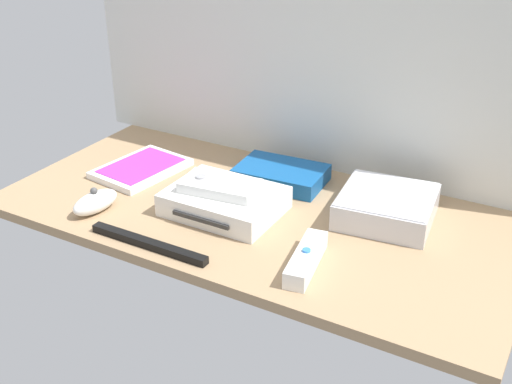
{
  "coord_description": "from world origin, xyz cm",
  "views": [
    {
      "loc": [
        52.83,
        -93.94,
        59.42
      ],
      "look_at": [
        0.0,
        0.0,
        4.0
      ],
      "focal_mm": 44.8,
      "sensor_mm": 36.0,
      "label": 1
    }
  ],
  "objects_px": {
    "game_case": "(141,168)",
    "game_console": "(224,201)",
    "remote_nunchuk": "(95,202)",
    "network_router": "(281,175)",
    "sensor_bar": "(148,244)",
    "mini_computer": "(387,206)",
    "remote_wand": "(306,259)",
    "remote_classic_pad": "(220,186)"
  },
  "relations": [
    {
      "from": "game_console",
      "to": "network_router",
      "type": "distance_m",
      "value": 0.17
    },
    {
      "from": "remote_nunchuk",
      "to": "game_case",
      "type": "bearing_deg",
      "value": 110.05
    },
    {
      "from": "game_console",
      "to": "network_router",
      "type": "bearing_deg",
      "value": 78.15
    },
    {
      "from": "mini_computer",
      "to": "game_console",
      "type": "bearing_deg",
      "value": -155.89
    },
    {
      "from": "mini_computer",
      "to": "remote_nunchuk",
      "type": "xyz_separation_m",
      "value": [
        -0.49,
        -0.25,
        -0.01
      ]
    },
    {
      "from": "remote_wand",
      "to": "sensor_bar",
      "type": "xyz_separation_m",
      "value": [
        -0.27,
        -0.08,
        -0.01
      ]
    },
    {
      "from": "network_router",
      "to": "mini_computer",
      "type": "bearing_deg",
      "value": -13.58
    },
    {
      "from": "game_console",
      "to": "remote_classic_pad",
      "type": "relative_size",
      "value": 1.38
    },
    {
      "from": "network_router",
      "to": "remote_classic_pad",
      "type": "height_order",
      "value": "remote_classic_pad"
    },
    {
      "from": "remote_classic_pad",
      "to": "remote_wand",
      "type": "bearing_deg",
      "value": -29.73
    },
    {
      "from": "game_case",
      "to": "sensor_bar",
      "type": "distance_m",
      "value": 0.31
    },
    {
      "from": "game_console",
      "to": "remote_wand",
      "type": "xyz_separation_m",
      "value": [
        0.22,
        -0.1,
        -0.01
      ]
    },
    {
      "from": "game_console",
      "to": "mini_computer",
      "type": "bearing_deg",
      "value": 24.33
    },
    {
      "from": "network_router",
      "to": "sensor_bar",
      "type": "height_order",
      "value": "network_router"
    },
    {
      "from": "game_case",
      "to": "sensor_bar",
      "type": "height_order",
      "value": "game_case"
    },
    {
      "from": "game_console",
      "to": "network_router",
      "type": "height_order",
      "value": "game_console"
    },
    {
      "from": "game_case",
      "to": "remote_nunchuk",
      "type": "relative_size",
      "value": 1.96
    },
    {
      "from": "mini_computer",
      "to": "remote_wand",
      "type": "height_order",
      "value": "mini_computer"
    },
    {
      "from": "mini_computer",
      "to": "game_case",
      "type": "height_order",
      "value": "mini_computer"
    },
    {
      "from": "game_console",
      "to": "sensor_bar",
      "type": "relative_size",
      "value": 0.88
    },
    {
      "from": "game_console",
      "to": "remote_classic_pad",
      "type": "distance_m",
      "value": 0.03
    },
    {
      "from": "remote_classic_pad",
      "to": "sensor_bar",
      "type": "distance_m",
      "value": 0.18
    },
    {
      "from": "remote_wand",
      "to": "game_case",
      "type": "bearing_deg",
      "value": 151.82
    },
    {
      "from": "remote_nunchuk",
      "to": "sensor_bar",
      "type": "bearing_deg",
      "value": -9.06
    },
    {
      "from": "mini_computer",
      "to": "sensor_bar",
      "type": "bearing_deg",
      "value": -137.49
    },
    {
      "from": "sensor_bar",
      "to": "network_router",
      "type": "bearing_deg",
      "value": 76.23
    },
    {
      "from": "game_console",
      "to": "remote_wand",
      "type": "relative_size",
      "value": 1.39
    },
    {
      "from": "sensor_bar",
      "to": "game_case",
      "type": "bearing_deg",
      "value": 130.63
    },
    {
      "from": "mini_computer",
      "to": "network_router",
      "type": "xyz_separation_m",
      "value": [
        -0.24,
        0.04,
        -0.01
      ]
    },
    {
      "from": "game_console",
      "to": "sensor_bar",
      "type": "distance_m",
      "value": 0.18
    },
    {
      "from": "remote_wand",
      "to": "network_router",
      "type": "bearing_deg",
      "value": 115.3
    },
    {
      "from": "game_case",
      "to": "remote_nunchuk",
      "type": "bearing_deg",
      "value": -70.97
    },
    {
      "from": "sensor_bar",
      "to": "remote_wand",
      "type": "bearing_deg",
      "value": 16.63
    },
    {
      "from": "game_case",
      "to": "network_router",
      "type": "xyz_separation_m",
      "value": [
        0.29,
        0.1,
        0.01
      ]
    },
    {
      "from": "remote_wand",
      "to": "sensor_bar",
      "type": "distance_m",
      "value": 0.28
    },
    {
      "from": "game_console",
      "to": "sensor_bar",
      "type": "bearing_deg",
      "value": -105.12
    },
    {
      "from": "game_console",
      "to": "remote_nunchuk",
      "type": "distance_m",
      "value": 0.25
    },
    {
      "from": "game_case",
      "to": "game_console",
      "type": "bearing_deg",
      "value": -6.42
    },
    {
      "from": "network_router",
      "to": "sensor_bar",
      "type": "distance_m",
      "value": 0.35
    },
    {
      "from": "game_console",
      "to": "game_case",
      "type": "bearing_deg",
      "value": 166.1
    },
    {
      "from": "mini_computer",
      "to": "remote_wand",
      "type": "relative_size",
      "value": 1.24
    },
    {
      "from": "sensor_bar",
      "to": "game_console",
      "type": "bearing_deg",
      "value": 74.64
    }
  ]
}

